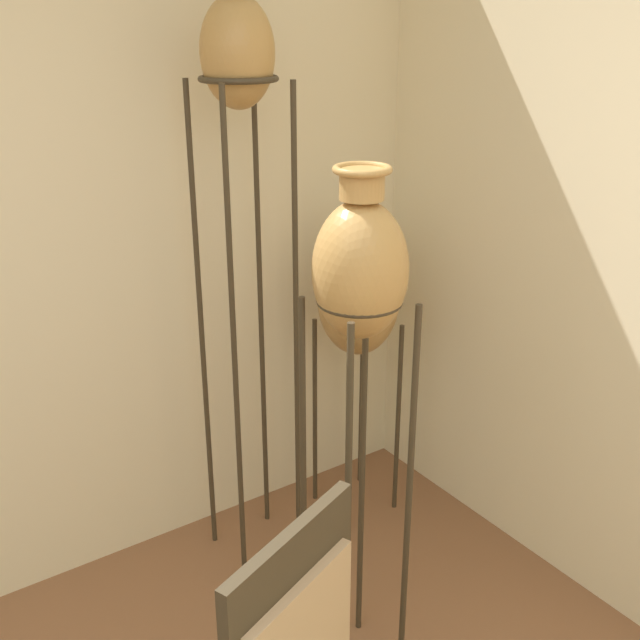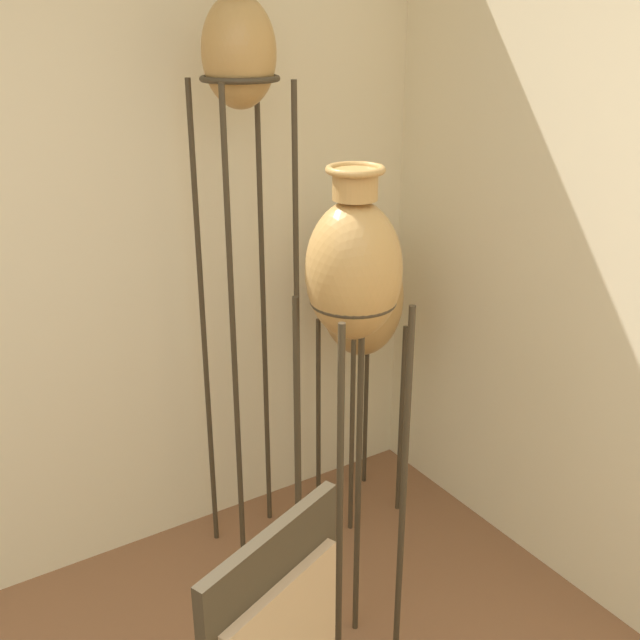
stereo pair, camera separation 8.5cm
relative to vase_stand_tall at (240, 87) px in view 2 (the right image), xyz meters
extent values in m
cylinder|color=#382D1E|center=(-0.13, -0.13, -0.90)|extent=(0.02, 0.02, 1.86)
cylinder|color=#382D1E|center=(0.13, -0.13, -0.90)|extent=(0.02, 0.02, 1.86)
cylinder|color=#382D1E|center=(-0.13, 0.13, -0.90)|extent=(0.02, 0.02, 1.86)
cylinder|color=#382D1E|center=(0.13, 0.13, -0.90)|extent=(0.02, 0.02, 1.86)
torus|color=#382D1E|center=(0.00, 0.00, 0.03)|extent=(0.26, 0.26, 0.02)
ellipsoid|color=#B28447|center=(0.00, 0.00, 0.11)|extent=(0.24, 0.24, 0.36)
cylinder|color=#382D1E|center=(-0.16, -0.83, -1.18)|extent=(0.02, 0.02, 1.32)
cylinder|color=#382D1E|center=(0.08, -0.83, -1.18)|extent=(0.02, 0.02, 1.32)
cylinder|color=#382D1E|center=(-0.16, -0.60, -1.18)|extent=(0.02, 0.02, 1.32)
cylinder|color=#382D1E|center=(0.08, -0.60, -1.18)|extent=(0.02, 0.02, 1.32)
torus|color=#382D1E|center=(-0.04, -0.72, -0.52)|extent=(0.24, 0.24, 0.02)
ellipsoid|color=#B28447|center=(-0.04, -0.72, -0.43)|extent=(0.27, 0.27, 0.39)
cylinder|color=#B28447|center=(-0.04, -0.72, -0.19)|extent=(0.12, 0.12, 0.08)
torus|color=#B28447|center=(-0.04, -0.72, -0.15)|extent=(0.16, 0.16, 0.02)
cylinder|color=#382D1E|center=(0.39, -0.12, -1.39)|extent=(0.02, 0.02, 0.88)
cylinder|color=#382D1E|center=(0.64, -0.12, -1.39)|extent=(0.02, 0.02, 0.88)
cylinder|color=#382D1E|center=(0.39, 0.13, -1.39)|extent=(0.02, 0.02, 0.88)
cylinder|color=#382D1E|center=(0.64, 0.13, -1.39)|extent=(0.02, 0.02, 0.88)
torus|color=#382D1E|center=(0.52, 0.01, -0.95)|extent=(0.26, 0.26, 0.02)
ellipsoid|color=#B28447|center=(0.52, 0.01, -0.84)|extent=(0.34, 0.34, 0.49)
cylinder|color=#B28447|center=(0.52, 0.01, -0.56)|extent=(0.15, 0.15, 0.08)
torus|color=#B28447|center=(0.52, 0.01, -0.52)|extent=(0.19, 0.19, 0.02)
cube|color=#382D1E|center=(-0.55, -1.15, -1.05)|extent=(0.42, 0.19, 0.52)
camera|label=1|loc=(-1.23, -2.25, 0.21)|focal=42.00mm
camera|label=2|loc=(-1.16, -2.30, 0.21)|focal=42.00mm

